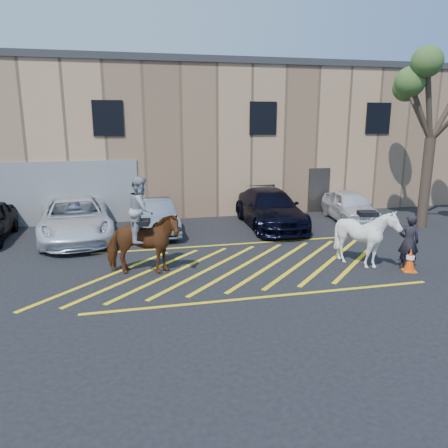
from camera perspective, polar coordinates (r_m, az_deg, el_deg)
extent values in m
plane|color=black|center=(14.20, 1.98, -5.19)|extent=(90.00, 90.00, 0.00)
imported|color=white|center=(17.93, -18.86, 0.67)|extent=(3.20, 5.92, 1.58)
imported|color=gray|center=(18.08, -9.01, 0.99)|extent=(1.73, 4.23, 1.36)
imported|color=black|center=(19.04, 6.01, 2.04)|extent=(2.42, 5.51, 1.58)
imported|color=white|center=(20.68, 16.14, 2.26)|extent=(2.21, 4.31, 1.41)
imported|color=black|center=(14.65, 22.98, -2.16)|extent=(0.74, 0.61, 1.74)
cube|color=tan|center=(25.25, -5.21, 11.09)|extent=(32.00, 10.00, 7.00)
cube|color=#2D2D30|center=(25.36, -5.40, 19.36)|extent=(32.20, 10.20, 0.30)
cube|color=black|center=(19.94, -14.91, 13.22)|extent=(1.30, 0.08, 1.50)
cube|color=black|center=(20.98, 5.12, 13.61)|extent=(1.30, 0.08, 1.50)
cube|color=black|center=(23.55, 19.49, 12.90)|extent=(1.30, 0.08, 1.50)
cube|color=#38332D|center=(22.37, 12.27, 4.34)|extent=(1.10, 0.08, 2.20)
cube|color=yellow|center=(13.49, -15.29, -6.70)|extent=(4.20, 4.20, 0.01)
cube|color=yellow|center=(13.48, -10.81, -6.46)|extent=(4.20, 4.20, 0.01)
cube|color=yellow|center=(13.55, -6.34, -6.19)|extent=(4.20, 4.20, 0.01)
cube|color=yellow|center=(13.70, -1.96, -5.88)|extent=(4.20, 4.20, 0.01)
cube|color=yellow|center=(13.93, 2.30, -5.55)|extent=(4.20, 4.20, 0.01)
cube|color=yellow|center=(14.23, 6.39, -5.21)|extent=(4.20, 4.20, 0.01)
cube|color=yellow|center=(14.60, 10.30, -4.85)|extent=(4.20, 4.20, 0.01)
cube|color=yellow|center=(15.04, 13.98, -4.50)|extent=(4.20, 4.20, 0.01)
cube|color=yellow|center=(15.54, 17.44, -4.14)|extent=(4.20, 4.20, 0.01)
cube|color=yellow|center=(16.24, -0.05, -2.74)|extent=(9.50, 0.12, 0.01)
cube|color=yellow|center=(11.70, 5.60, -9.44)|extent=(9.50, 0.12, 0.01)
imported|color=#5D2B16|center=(13.22, -10.59, -2.56)|extent=(2.39, 1.42, 1.89)
imported|color=#94969E|center=(12.97, -10.79, 1.90)|extent=(0.89, 1.06, 1.93)
cube|color=black|center=(13.05, -10.71, 0.22)|extent=(0.56, 0.64, 0.14)
imported|color=white|center=(14.35, 18.05, -1.64)|extent=(1.91, 2.05, 1.93)
cube|color=black|center=(14.18, 18.27, 1.31)|extent=(0.65, 0.57, 0.14)
cube|color=orange|center=(14.67, 23.01, -5.63)|extent=(0.48, 0.48, 0.03)
cone|color=#FF430A|center=(14.56, 23.14, -4.27)|extent=(0.32, 0.32, 0.70)
cylinder|color=white|center=(14.54, 23.16, -4.04)|extent=(0.25, 0.25, 0.10)
cylinder|color=#473A2B|center=(20.51, 24.84, 4.85)|extent=(0.44, 0.44, 3.80)
cylinder|color=#483A2C|center=(20.94, 27.19, 13.23)|extent=(1.76, 0.51, 2.68)
cylinder|color=#4E3A2F|center=(20.97, 24.02, 13.08)|extent=(0.33, 1.88, 2.34)
cylinder|color=#443629|center=(19.96, 24.27, 13.22)|extent=(1.40, 0.20, 2.39)
cylinder|color=#4B3D2D|center=(19.84, 25.19, 14.17)|extent=(1.16, 0.77, 3.11)
sphere|color=#3A622A|center=(21.67, 22.74, 16.11)|extent=(1.20, 1.20, 1.20)
sphere|color=#46682C|center=(19.66, 23.13, 16.70)|extent=(1.20, 1.20, 1.20)
sphere|color=#45652B|center=(19.44, 25.01, 18.69)|extent=(1.20, 1.20, 1.20)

